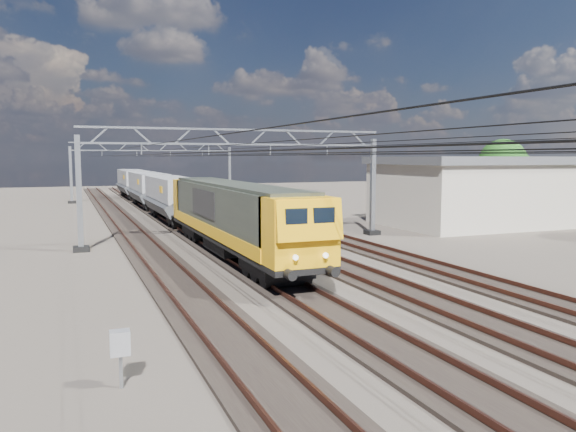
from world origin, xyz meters
name	(u,v)px	position (x,y,z in m)	size (l,w,h in m)	color
ground	(262,252)	(0.00, 0.00, 0.00)	(160.00, 160.00, 0.00)	#2A261F
track_outer_west	(154,258)	(-6.00, 0.00, 0.07)	(2.60, 140.00, 0.30)	black
track_loco	(228,253)	(-2.00, 0.00, 0.07)	(2.60, 140.00, 0.30)	black
track_inner_east	(294,249)	(2.00, 0.00, 0.07)	(2.60, 140.00, 0.30)	black
track_outer_east	(355,245)	(6.00, 0.00, 0.07)	(2.60, 140.00, 0.30)	black
catenary_gantry_mid	(240,180)	(0.00, 4.00, 3.91)	(19.90, 0.90, 7.11)	#9399A0
catenary_gantry_far	(154,169)	(0.00, 40.00, 3.91)	(19.90, 0.90, 7.11)	#9399A0
overhead_wires	(223,151)	(0.00, 8.00, 5.75)	(12.03, 140.00, 0.53)	black
locomotive	(233,214)	(-2.00, -1.07, 2.33)	(2.76, 21.10, 3.62)	black
hopper_wagon_lead	(173,195)	(-2.00, 16.63, 2.23)	(3.38, 13.00, 3.25)	black
hopper_wagon_mid	(148,187)	(-2.00, 30.83, 2.23)	(3.38, 13.00, 3.25)	black
hopper_wagon_third	(133,181)	(-2.00, 45.03, 2.23)	(3.38, 13.00, 3.25)	black
trackside_cabinet	(120,344)	(-9.20, -16.59, 1.05)	(0.47, 0.36, 1.37)	#9399A0
industrial_shed	(495,190)	(22.00, 6.00, 2.73)	(18.60, 10.60, 5.40)	#B8B0A1
tree_far	(507,165)	(30.32, 13.79, 4.55)	(5.28, 4.88, 7.14)	#3B251B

